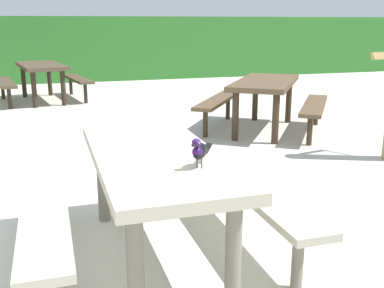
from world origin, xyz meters
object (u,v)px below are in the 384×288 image
(bird_grackle, at_px, (199,150))
(picnic_table_mid_left, at_px, (265,93))
(picnic_table_foreground, at_px, (155,179))
(picnic_table_far_centre, at_px, (42,73))

(bird_grackle, height_order, picnic_table_mid_left, bird_grackle)
(picnic_table_foreground, xyz_separation_m, picnic_table_far_centre, (-0.73, 6.93, 0.00))
(picnic_table_foreground, distance_m, picnic_table_far_centre, 6.97)
(picnic_table_foreground, distance_m, bird_grackle, 0.53)
(picnic_table_mid_left, relative_size, picnic_table_far_centre, 1.20)
(bird_grackle, bearing_deg, picnic_table_foreground, 111.54)
(picnic_table_foreground, bearing_deg, picnic_table_mid_left, 53.77)
(bird_grackle, distance_m, picnic_table_mid_left, 4.24)
(picnic_table_foreground, relative_size, picnic_table_far_centre, 0.92)
(bird_grackle, xyz_separation_m, picnic_table_mid_left, (2.18, 3.62, -0.29))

